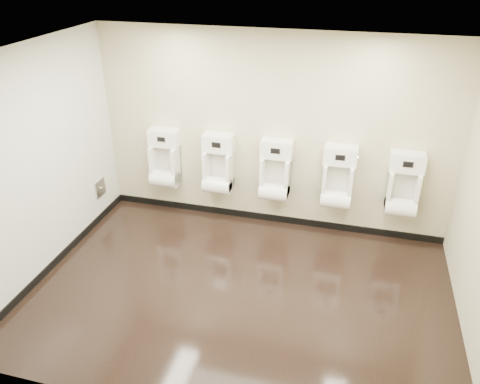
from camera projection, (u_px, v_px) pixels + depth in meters
The scene contains 14 objects.
ground at pixel (240, 293), 5.65m from camera, with size 5.00×3.50×0.00m, color black.
ceiling at pixel (240, 58), 4.33m from camera, with size 5.00×3.50×0.00m, color white.
back_wall at pixel (272, 134), 6.48m from camera, with size 5.00×0.02×2.80m, color beige.
front_wall at pixel (181, 297), 3.50m from camera, with size 5.00×0.02×2.80m, color beige.
left_wall at pixel (37, 166), 5.55m from camera, with size 0.02×3.50×2.80m, color beige.
tile_overlay_left at pixel (37, 166), 5.55m from camera, with size 0.01×3.50×2.80m, color silver.
skirting_back at pixel (269, 217), 7.11m from camera, with size 5.00×0.02×0.10m, color black.
skirting_left at pixel (58, 259), 6.18m from camera, with size 0.02×3.50×0.10m, color black.
access_panel at pixel (100, 188), 6.99m from camera, with size 0.04×0.25×0.25m.
urinal_0 at pixel (165, 162), 6.96m from camera, with size 0.46×0.34×0.86m.
urinal_1 at pixel (218, 168), 6.78m from camera, with size 0.46×0.34×0.86m.
urinal_2 at pixel (275, 175), 6.59m from camera, with size 0.46×0.34×0.86m.
urinal_3 at pixel (338, 182), 6.40m from camera, with size 0.46×0.34×0.86m.
urinal_4 at pixel (403, 189), 6.21m from camera, with size 0.46×0.34×0.86m.
Camera 1 is at (1.11, -4.26, 3.75)m, focal length 35.00 mm.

